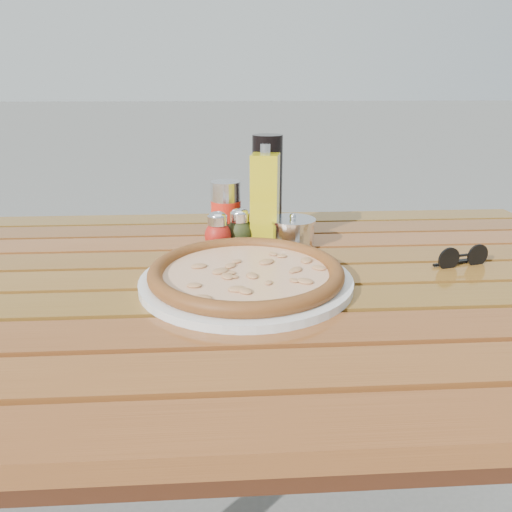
{
  "coord_description": "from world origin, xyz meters",
  "views": [
    {
      "loc": [
        -0.05,
        -0.82,
        1.08
      ],
      "look_at": [
        0.0,
        0.02,
        0.78
      ],
      "focal_mm": 35.0,
      "sensor_mm": 36.0,
      "label": 1
    }
  ],
  "objects": [
    {
      "name": "dark_bottle",
      "position": [
        0.04,
        0.26,
        0.86
      ],
      "size": [
        0.09,
        0.09,
        0.22
      ],
      "primitive_type": "cylinder",
      "rotation": [
        0.0,
        0.0,
        0.43
      ],
      "color": "black",
      "rests_on": "table"
    },
    {
      "name": "soda_can",
      "position": [
        -0.05,
        0.26,
        0.81
      ],
      "size": [
        0.09,
        0.09,
        0.12
      ],
      "rotation": [
        0.0,
        0.0,
        -0.38
      ],
      "color": "silver",
      "rests_on": "table"
    },
    {
      "name": "table",
      "position": [
        0.0,
        -0.0,
        0.67
      ],
      "size": [
        1.4,
        0.9,
        0.75
      ],
      "color": "#3C250D",
      "rests_on": "ground"
    },
    {
      "name": "parmesan_tin",
      "position": [
        0.09,
        0.16,
        0.78
      ],
      "size": [
        0.13,
        0.13,
        0.07
      ],
      "rotation": [
        0.0,
        0.0,
        0.39
      ],
      "color": "silver",
      "rests_on": "table"
    },
    {
      "name": "pepper_shaker",
      "position": [
        -0.07,
        0.15,
        0.79
      ],
      "size": [
        0.06,
        0.06,
        0.08
      ],
      "rotation": [
        0.0,
        0.0,
        0.22
      ],
      "color": "red",
      "rests_on": "table"
    },
    {
      "name": "sunglasses",
      "position": [
        0.39,
        0.03,
        0.77
      ],
      "size": [
        0.11,
        0.05,
        0.04
      ],
      "rotation": [
        0.0,
        0.0,
        0.24
      ],
      "color": "black",
      "rests_on": "table"
    },
    {
      "name": "plate",
      "position": [
        -0.02,
        -0.04,
        0.76
      ],
      "size": [
        0.45,
        0.45,
        0.01
      ],
      "primitive_type": "cylinder",
      "rotation": [
        0.0,
        0.0,
        0.3
      ],
      "color": "silver",
      "rests_on": "table"
    },
    {
      "name": "pizza",
      "position": [
        -0.02,
        -0.04,
        0.77
      ],
      "size": [
        0.35,
        0.35,
        0.03
      ],
      "rotation": [
        0.0,
        0.0,
        0.05
      ],
      "color": "#FFE0B6",
      "rests_on": "plate"
    },
    {
      "name": "olive_oil_cruet",
      "position": [
        0.03,
        0.18,
        0.85
      ],
      "size": [
        0.07,
        0.07,
        0.21
      ],
      "rotation": [
        0.0,
        0.0,
        -0.21
      ],
      "color": "gold",
      "rests_on": "table"
    },
    {
      "name": "oregano_shaker",
      "position": [
        -0.02,
        0.17,
        0.79
      ],
      "size": [
        0.07,
        0.07,
        0.08
      ],
      "rotation": [
        0.0,
        0.0,
        0.38
      ],
      "color": "#353D18",
      "rests_on": "table"
    }
  ]
}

